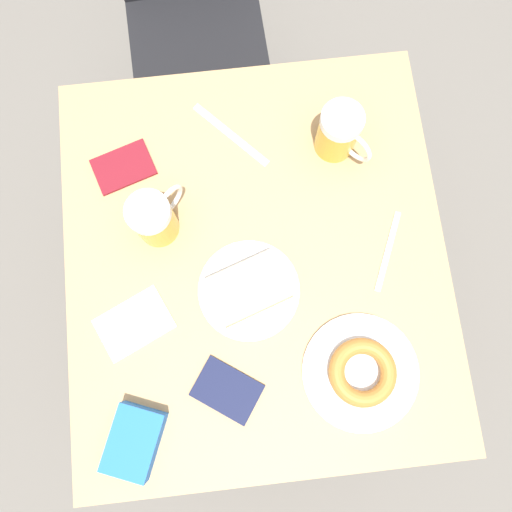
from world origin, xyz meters
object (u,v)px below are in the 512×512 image
object	(u,v)px
plate_with_donut	(361,372)
knife	(231,135)
plate_with_cake	(249,289)
beer_mug_center	(339,133)
beer_mug_left	(154,218)
passport_far_edge	(123,167)
blue_pouch	(134,441)
passport_near_edge	(227,390)
napkin_folded	(134,324)
fork	(388,251)

from	to	relation	value
plate_with_donut	knife	distance (m)	0.58
plate_with_cake	beer_mug_center	xyz separation A→B (m)	(0.22, 0.30, 0.04)
beer_mug_left	beer_mug_center	bearing A→B (deg)	19.68
passport_far_edge	blue_pouch	xyz separation A→B (m)	(-0.01, -0.57, 0.02)
plate_with_cake	knife	size ratio (longest dim) A/B	1.26
plate_with_cake	beer_mug_left	bearing A→B (deg)	137.61
knife	passport_near_edge	size ratio (longest dim) A/B	1.08
beer_mug_center	passport_far_edge	size ratio (longest dim) A/B	0.87
passport_far_edge	plate_with_cake	bearing A→B (deg)	-51.03
plate_with_cake	blue_pouch	bearing A→B (deg)	-133.06
beer_mug_left	passport_far_edge	size ratio (longest dim) A/B	0.87
passport_far_edge	passport_near_edge	bearing A→B (deg)	-70.22
beer_mug_left	napkin_folded	size ratio (longest dim) A/B	0.74
plate_with_cake	napkin_folded	xyz separation A→B (m)	(-0.24, -0.04, -0.02)
beer_mug_center	passport_far_edge	world-z (taller)	beer_mug_center
beer_mug_center	passport_far_edge	distance (m)	0.47
plate_with_donut	blue_pouch	distance (m)	0.46
passport_near_edge	napkin_folded	bearing A→B (deg)	139.05
fork	passport_near_edge	bearing A→B (deg)	-146.21
plate_with_cake	knife	distance (m)	0.35
passport_near_edge	blue_pouch	world-z (taller)	blue_pouch
beer_mug_center	plate_with_donut	bearing A→B (deg)	-92.25
plate_with_cake	passport_near_edge	size ratio (longest dim) A/B	1.36
napkin_folded	passport_near_edge	size ratio (longest dim) A/B	1.12
beer_mug_left	beer_mug_center	distance (m)	0.42
beer_mug_center	blue_pouch	size ratio (longest dim) A/B	0.84
knife	passport_far_edge	bearing A→B (deg)	-168.31
beer_mug_left	knife	size ratio (longest dim) A/B	0.77
fork	passport_far_edge	bearing A→B (deg)	155.28
napkin_folded	knife	size ratio (longest dim) A/B	1.04
plate_with_cake	fork	size ratio (longest dim) A/B	1.25
beer_mug_center	knife	xyz separation A→B (m)	(-0.22, 0.05, -0.06)
beer_mug_left	blue_pouch	distance (m)	0.43
plate_with_cake	napkin_folded	world-z (taller)	plate_with_cake
beer_mug_left	fork	xyz separation A→B (m)	(0.47, -0.11, -0.06)
plate_with_cake	fork	world-z (taller)	plate_with_cake
plate_with_cake	napkin_folded	bearing A→B (deg)	-170.17
fork	passport_near_edge	distance (m)	0.44
napkin_folded	fork	xyz separation A→B (m)	(0.54, 0.09, -0.00)
knife	passport_far_edge	world-z (taller)	passport_far_edge
fork	blue_pouch	bearing A→B (deg)	-150.00
passport_near_edge	passport_far_edge	size ratio (longest dim) A/B	1.05
beer_mug_left	beer_mug_center	world-z (taller)	same
fork	knife	distance (m)	0.42
passport_near_edge	blue_pouch	xyz separation A→B (m)	(-0.18, -0.07, 0.02)
beer_mug_center	passport_near_edge	world-z (taller)	beer_mug_center
beer_mug_left	passport_far_edge	xyz separation A→B (m)	(-0.07, 0.14, -0.06)
plate_with_cake	plate_with_donut	distance (m)	0.28
knife	passport_near_edge	bearing A→B (deg)	-96.60
beer_mug_center	napkin_folded	bearing A→B (deg)	-143.66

